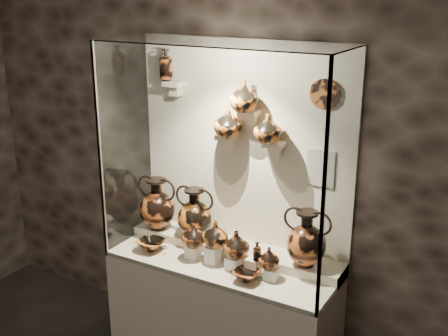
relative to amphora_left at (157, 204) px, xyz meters
The scene contains 36 objects.
wall_back 0.85m from the amphora_left, 16.62° to the left, with size 5.00×0.02×3.20m, color black.
plinth 0.98m from the amphora_left, 10.46° to the right, with size 1.70×0.60×0.80m, color beige.
front_tier 0.74m from the amphora_left, 10.46° to the right, with size 1.68×0.58×0.03m, color beige.
rear_tier 0.71m from the amphora_left, ahead, with size 1.70×0.25×0.10m, color beige.
back_panel 0.85m from the amphora_left, 16.22° to the left, with size 1.70×0.03×1.60m, color beige.
glass_front 0.92m from the amphora_left, 32.28° to the right, with size 1.70×0.01×1.60m, color white.
glass_left 0.54m from the amphora_left, 146.33° to the right, with size 0.01×0.60×1.60m, color white.
glass_right 1.59m from the amphora_left, ahead, with size 0.01×0.60×1.60m, color white.
glass_top 1.45m from the amphora_left, 10.46° to the right, with size 1.70×0.60×0.01m, color white.
frame_post_left 0.66m from the amphora_left, 113.31° to the right, with size 0.02×0.02×1.60m, color gray.
frame_post_right 1.63m from the amphora_left, 15.35° to the right, with size 0.02×0.02×1.60m, color gray.
pedestal_a 0.53m from the amphora_left, 21.29° to the right, with size 0.09×0.09×0.10m, color silver.
pedestal_b 0.67m from the amphora_left, 15.72° to the right, with size 0.09×0.09×0.13m, color silver.
pedestal_c 0.83m from the amphora_left, 12.42° to the right, with size 0.09×0.09×0.09m, color silver.
pedestal_d 0.98m from the amphora_left, 10.36° to the right, with size 0.09×0.09×0.12m, color silver.
pedestal_e 1.12m from the amphora_left, ahead, with size 0.09×0.09×0.08m, color silver.
bracket_ul 0.95m from the amphora_left, 46.33° to the left, with size 0.14×0.12×0.04m, color beige.
bracket_ca 0.82m from the amphora_left, 11.82° to the left, with size 0.14×0.12×0.04m, color beige.
bracket_cb 1.10m from the amphora_left, ahead, with size 0.10×0.12×0.04m, color beige.
bracket_cc 1.12m from the amphora_left, ahead, with size 0.14×0.12×0.04m, color beige.
amphora_left is the anchor object (origin of this frame).
amphora_mid 0.35m from the amphora_left, ahead, with size 0.32×0.32×0.40m, color #C76823, non-canonical shape.
amphora_right 1.25m from the amphora_left, ahead, with size 0.32×0.32×0.40m, color #A94D20, non-canonical shape.
jug_a 0.50m from the amphora_left, 22.14° to the right, with size 0.18×0.18×0.19m, color #A94D20.
jug_b 0.65m from the amphora_left, 14.03° to the right, with size 0.19×0.19×0.19m, color #C76823.
jug_c 0.82m from the amphora_left, 11.14° to the right, with size 0.19×0.19×0.20m, color #A94D20.
jug_e 1.08m from the amphora_left, ahead, with size 0.14×0.14×0.15m, color #A94D20.
lekythos_small 1.00m from the amphora_left, 10.85° to the right, with size 0.07×0.07×0.15m, color #C76823, non-canonical shape.
kylix_left 0.34m from the amphora_left, 65.35° to the right, with size 0.27×0.23×0.11m, color #C76823, non-canonical shape.
kylix_right 1.01m from the amphora_left, 16.66° to the right, with size 0.23×0.19×0.09m, color #A94D20, non-canonical shape.
lekythos_tall 1.10m from the amphora_left, 67.95° to the left, with size 0.11×0.11×0.27m, color #A94D20, non-canonical shape.
ovoid_vase_a 0.94m from the amphora_left, ahead, with size 0.21×0.21×0.22m, color #C76823.
ovoid_vase_b 1.17m from the amphora_left, ahead, with size 0.21×0.21×0.21m, color #C76823.
ovoid_vase_c 1.16m from the amphora_left, ahead, with size 0.20×0.20×0.20m, color #C76823.
wall_plate 1.60m from the amphora_left, ahead, with size 0.20×0.20×0.02m, color #9B4D1E.
info_placard 1.35m from the amphora_left, ahead, with size 0.19×0.01×0.26m, color beige.
Camera 1 is at (1.84, -0.99, 2.74)m, focal length 45.00 mm.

